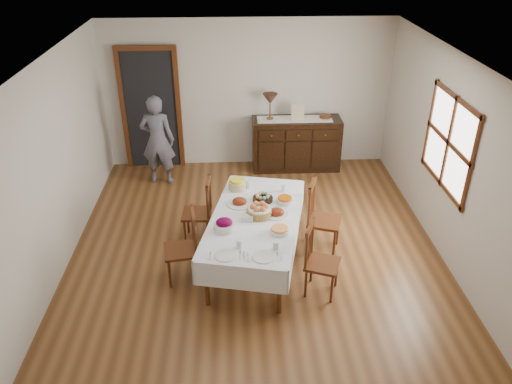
{
  "coord_description": "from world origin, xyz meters",
  "views": [
    {
      "loc": [
        -0.27,
        -5.45,
        4.02
      ],
      "look_at": [
        0.0,
        0.1,
        0.95
      ],
      "focal_mm": 35.0,
      "sensor_mm": 36.0,
      "label": 1
    }
  ],
  "objects_px": {
    "chair_left_near": "(185,246)",
    "person": "(157,137)",
    "chair_left_far": "(200,210)",
    "sideboard": "(296,144)",
    "chair_right_far": "(321,217)",
    "chair_right_near": "(319,259)",
    "table_lamp": "(270,100)",
    "dining_table": "(255,222)"
  },
  "relations": [
    {
      "from": "chair_left_near",
      "to": "table_lamp",
      "type": "height_order",
      "value": "table_lamp"
    },
    {
      "from": "chair_right_far",
      "to": "person",
      "type": "xyz_separation_m",
      "value": [
        -2.4,
        2.12,
        0.31
      ]
    },
    {
      "from": "dining_table",
      "to": "sideboard",
      "type": "xyz_separation_m",
      "value": [
        0.86,
        2.83,
        -0.17
      ]
    },
    {
      "from": "chair_left_near",
      "to": "person",
      "type": "height_order",
      "value": "person"
    },
    {
      "from": "chair_left_near",
      "to": "table_lamp",
      "type": "bearing_deg",
      "value": 149.3
    },
    {
      "from": "sideboard",
      "to": "chair_right_far",
      "type": "bearing_deg",
      "value": -89.38
    },
    {
      "from": "chair_right_near",
      "to": "person",
      "type": "height_order",
      "value": "person"
    },
    {
      "from": "chair_right_far",
      "to": "chair_left_far",
      "type": "bearing_deg",
      "value": 97.73
    },
    {
      "from": "chair_right_far",
      "to": "person",
      "type": "relative_size",
      "value": 0.62
    },
    {
      "from": "chair_left_far",
      "to": "person",
      "type": "xyz_separation_m",
      "value": [
        -0.78,
        1.81,
        0.35
      ]
    },
    {
      "from": "chair_left_far",
      "to": "sideboard",
      "type": "relative_size",
      "value": 0.61
    },
    {
      "from": "dining_table",
      "to": "chair_left_far",
      "type": "distance_m",
      "value": 0.95
    },
    {
      "from": "chair_left_near",
      "to": "chair_right_far",
      "type": "distance_m",
      "value": 1.86
    },
    {
      "from": "chair_left_far",
      "to": "person",
      "type": "relative_size",
      "value": 0.57
    },
    {
      "from": "dining_table",
      "to": "sideboard",
      "type": "bearing_deg",
      "value": 84.96
    },
    {
      "from": "dining_table",
      "to": "person",
      "type": "height_order",
      "value": "person"
    },
    {
      "from": "sideboard",
      "to": "person",
      "type": "distance_m",
      "value": 2.44
    },
    {
      "from": "chair_left_near",
      "to": "sideboard",
      "type": "height_order",
      "value": "chair_left_near"
    },
    {
      "from": "chair_right_near",
      "to": "person",
      "type": "distance_m",
      "value": 3.75
    },
    {
      "from": "chair_right_near",
      "to": "chair_right_far",
      "type": "xyz_separation_m",
      "value": [
        0.16,
        0.88,
        0.05
      ]
    },
    {
      "from": "chair_right_far",
      "to": "person",
      "type": "distance_m",
      "value": 3.22
    },
    {
      "from": "dining_table",
      "to": "chair_left_far",
      "type": "height_order",
      "value": "chair_left_far"
    },
    {
      "from": "table_lamp",
      "to": "chair_left_far",
      "type": "bearing_deg",
      "value": -116.34
    },
    {
      "from": "table_lamp",
      "to": "dining_table",
      "type": "bearing_deg",
      "value": -97.76
    },
    {
      "from": "dining_table",
      "to": "person",
      "type": "bearing_deg",
      "value": 134.19
    },
    {
      "from": "chair_left_near",
      "to": "table_lamp",
      "type": "relative_size",
      "value": 2.09
    },
    {
      "from": "chair_left_near",
      "to": "table_lamp",
      "type": "distance_m",
      "value": 3.47
    },
    {
      "from": "sideboard",
      "to": "table_lamp",
      "type": "height_order",
      "value": "table_lamp"
    },
    {
      "from": "dining_table",
      "to": "chair_right_far",
      "type": "xyz_separation_m",
      "value": [
        0.89,
        0.28,
        -0.12
      ]
    },
    {
      "from": "chair_left_near",
      "to": "dining_table",
      "type": "bearing_deg",
      "value": 98.67
    },
    {
      "from": "dining_table",
      "to": "chair_right_far",
      "type": "height_order",
      "value": "chair_right_far"
    },
    {
      "from": "chair_left_far",
      "to": "chair_right_near",
      "type": "bearing_deg",
      "value": 54.05
    },
    {
      "from": "chair_left_near",
      "to": "table_lamp",
      "type": "xyz_separation_m",
      "value": [
        1.27,
        3.13,
        0.8
      ]
    },
    {
      "from": "chair_left_near",
      "to": "person",
      "type": "relative_size",
      "value": 0.58
    },
    {
      "from": "chair_left_near",
      "to": "chair_right_far",
      "type": "bearing_deg",
      "value": 98.7
    },
    {
      "from": "chair_left_near",
      "to": "chair_right_near",
      "type": "distance_m",
      "value": 1.64
    },
    {
      "from": "person",
      "to": "table_lamp",
      "type": "bearing_deg",
      "value": -161.54
    },
    {
      "from": "chair_right_far",
      "to": "sideboard",
      "type": "xyz_separation_m",
      "value": [
        -0.03,
        2.56,
        -0.05
      ]
    },
    {
      "from": "sideboard",
      "to": "chair_right_near",
      "type": "bearing_deg",
      "value": -92.28
    },
    {
      "from": "chair_right_near",
      "to": "chair_right_far",
      "type": "relative_size",
      "value": 0.91
    },
    {
      "from": "chair_right_near",
      "to": "chair_right_far",
      "type": "bearing_deg",
      "value": 10.28
    },
    {
      "from": "dining_table",
      "to": "chair_right_far",
      "type": "distance_m",
      "value": 0.94
    }
  ]
}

